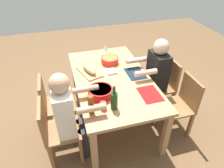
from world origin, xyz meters
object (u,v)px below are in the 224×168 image
(bread_loaf, at_px, (89,68))
(wine_bottle, at_px, (114,100))
(chair_near_center, at_px, (53,103))
(chair_far_right, at_px, (181,103))
(beer_bottle, at_px, (91,104))
(wine_glass, at_px, (106,48))
(chair_far_center, at_px, (164,83))
(cup_near_right, at_px, (103,105))
(dining_table, at_px, (112,82))
(serving_bowl_fruit, at_px, (110,60))
(napkin_stack, at_px, (111,72))
(cutting_board, at_px, (89,72))
(diner_far_center, at_px, (155,73))
(serving_bowl_pasta, at_px, (100,92))
(diner_near_right, at_px, (69,112))
(chair_near_right, at_px, (55,129))

(bread_loaf, height_order, wine_bottle, wine_bottle)
(chair_near_center, relative_size, chair_far_right, 1.00)
(chair_near_center, relative_size, beer_bottle, 3.86)
(beer_bottle, relative_size, wine_glass, 1.33)
(chair_far_center, distance_m, bread_loaf, 1.15)
(beer_bottle, distance_m, cup_near_right, 0.15)
(dining_table, distance_m, serving_bowl_fruit, 0.41)
(serving_bowl_fruit, distance_m, beer_bottle, 1.08)
(dining_table, bearing_deg, beer_bottle, -34.10)
(serving_bowl_fruit, bearing_deg, wine_glass, 177.90)
(dining_table, distance_m, chair_near_center, 0.83)
(wine_bottle, relative_size, napkin_stack, 2.07)
(dining_table, height_order, bread_loaf, bread_loaf)
(serving_bowl_fruit, relative_size, cup_near_right, 3.00)
(cutting_board, height_order, bread_loaf, bread_loaf)
(chair_far_center, bearing_deg, beer_bottle, -64.20)
(diner_far_center, distance_m, serving_bowl_fruit, 0.68)
(cup_near_right, xyz_separation_m, napkin_stack, (-0.69, 0.28, -0.03))
(dining_table, relative_size, cutting_board, 4.32)
(diner_far_center, bearing_deg, serving_bowl_fruit, -124.42)
(chair_far_center, relative_size, cutting_board, 2.12)
(serving_bowl_fruit, xyz_separation_m, wine_bottle, (0.97, -0.22, 0.06))
(diner_far_center, bearing_deg, chair_far_center, 90.00)
(dining_table, relative_size, cup_near_right, 20.41)
(cup_near_right, bearing_deg, napkin_stack, 157.75)
(serving_bowl_fruit, bearing_deg, dining_table, -11.29)
(serving_bowl_pasta, distance_m, napkin_stack, 0.53)
(diner_far_center, relative_size, cutting_board, 3.00)
(cutting_board, bearing_deg, chair_far_right, 57.88)
(diner_far_center, height_order, cup_near_right, diner_far_center)
(diner_near_right, height_order, cup_near_right, diner_near_right)
(chair_far_right, xyz_separation_m, chair_far_center, (-0.48, 0.00, 0.00))
(cup_near_right, bearing_deg, dining_table, 155.14)
(chair_far_right, relative_size, diner_far_center, 0.71)
(cutting_board, distance_m, napkin_stack, 0.30)
(serving_bowl_pasta, bearing_deg, serving_bowl_fruit, 156.32)
(dining_table, bearing_deg, chair_far_center, 90.00)
(diner_far_center, height_order, beer_bottle, diner_far_center)
(serving_bowl_fruit, height_order, bread_loaf, bread_loaf)
(wine_bottle, bearing_deg, serving_bowl_fruit, 167.12)
(dining_table, bearing_deg, chair_near_center, -90.00)
(diner_near_right, xyz_separation_m, wine_bottle, (0.11, 0.49, 0.15))
(wine_glass, bearing_deg, chair_near_right, -38.31)
(cutting_board, relative_size, wine_glass, 2.41)
(chair_near_center, distance_m, chair_near_right, 0.48)
(serving_bowl_fruit, relative_size, beer_bottle, 1.16)
(chair_far_center, xyz_separation_m, bread_loaf, (-0.20, -1.08, 0.32))
(chair_near_center, distance_m, cup_near_right, 0.84)
(bread_loaf, bearing_deg, dining_table, 52.67)
(chair_near_center, xyz_separation_m, serving_bowl_fruit, (-0.38, 0.89, 0.31))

